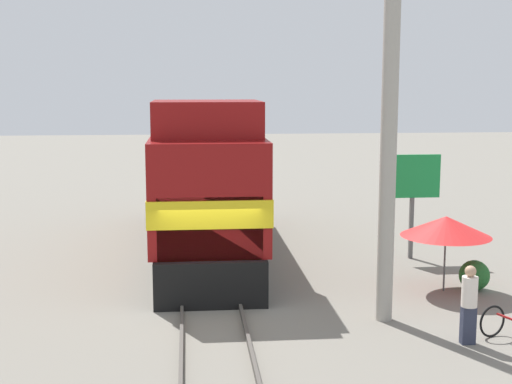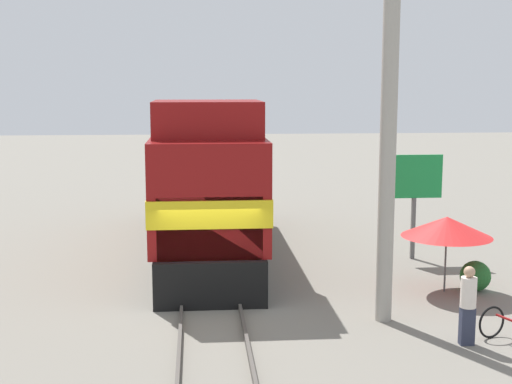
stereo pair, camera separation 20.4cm
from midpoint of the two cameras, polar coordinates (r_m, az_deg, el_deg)
ground_plane at (r=18.32m, az=-3.34°, el=-8.91°), size 120.00×120.00×0.00m
rail_near at (r=18.29m, az=-5.62°, el=-8.72°), size 0.08×34.59×0.15m
rail_far at (r=18.32m, az=-1.08°, el=-8.64°), size 0.08×34.59×0.15m
locomotive at (r=23.12m, az=-3.76°, el=0.40°), size 3.12×12.65×5.07m
utility_pole at (r=16.47m, az=11.01°, el=8.94°), size 1.80×0.38×11.17m
vendor_umbrella at (r=19.57m, az=15.31°, el=-2.70°), size 2.40×2.40×2.04m
billboard_sign at (r=22.91m, az=12.81°, el=0.69°), size 1.75×0.12×3.32m
shrub_cluster at (r=20.17m, az=17.42°, el=-6.43°), size 0.82×0.82×0.82m
person_bystander at (r=15.97m, az=16.96°, el=-8.44°), size 0.34×0.34×1.72m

